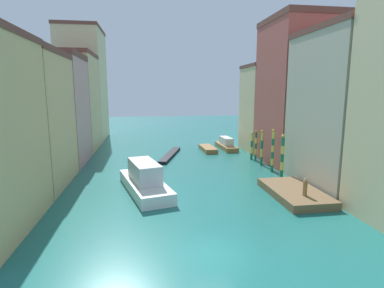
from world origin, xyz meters
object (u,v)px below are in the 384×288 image
Objects in this scene: vaporetto_white at (145,180)px; motorboat_0 at (208,149)px; motorboat_1 at (226,144)px; person_on_dock at (305,187)px; mooring_pole_2 at (262,147)px; mooring_pole_0 at (282,156)px; waterfront_dock at (294,193)px; mooring_pole_1 at (273,150)px; gondola_black at (170,155)px; mooring_pole_4 at (256,145)px; mooring_pole_3 at (252,145)px.

vaporetto_white is 1.79× the size of motorboat_0.
motorboat_1 reaches higher than motorboat_0.
person_on_dock reaches higher than motorboat_1.
mooring_pole_2 is at bearing -65.18° from motorboat_0.
mooring_pole_0 reaches higher than motorboat_1.
waterfront_dock is 8.97m from mooring_pole_1.
vaporetto_white reaches higher than gondola_black.
person_on_dock is at bearing -89.85° from motorboat_1.
motorboat_1 is at bearing 20.38° from motorboat_0.
mooring_pole_4 is at bearing -55.22° from motorboat_0.
motorboat_1 is (13.38, 20.11, -0.36)m from vaporetto_white.
person_on_dock is at bearing -100.76° from mooring_pole_0.
mooring_pole_3 is at bearing -80.15° from motorboat_1.
mooring_pole_4 is at bearing -77.98° from motorboat_1.
person_on_dock is 25.42m from motorboat_1.
mooring_pole_1 reaches higher than motorboat_1.
mooring_pole_0 reaches higher than vaporetto_white.
mooring_pole_0 reaches higher than mooring_pole_2.
motorboat_1 is at bearing 24.83° from gondola_black.
waterfront_dock is 15.12m from mooring_pole_4.
mooring_pole_0 is at bearing -50.00° from gondola_black.
mooring_pole_0 is 9.53m from mooring_pole_3.
mooring_pole_3 is (-0.07, 9.51, -0.52)m from mooring_pole_0.
mooring_pole_4 is at bearing 83.05° from waterfront_dock.
mooring_pole_0 is at bearing -90.97° from mooring_pole_1.
mooring_pole_1 is 3.32m from mooring_pole_2.
mooring_pole_0 is 9.05m from mooring_pole_4.
mooring_pole_4 reaches higher than motorboat_0.
mooring_pole_3 reaches higher than person_on_dock.
waterfront_dock is 1.05× the size of motorboat_1.
waterfront_dock is 2.03m from person_on_dock.
mooring_pole_2 is (1.47, 11.87, 2.01)m from waterfront_dock.
mooring_pole_4 is 0.39× the size of gondola_black.
mooring_pole_3 is 8.50m from motorboat_1.
motorboat_0 is (-3.41, 22.42, -0.02)m from waterfront_dock.
waterfront_dock is 15.53m from mooring_pole_3.
mooring_pole_0 is at bearing 79.24° from person_on_dock.
person_on_dock is 10.47m from mooring_pole_1.
gondola_black is (-11.54, 4.29, -1.94)m from mooring_pole_4.
mooring_pole_2 is at bearing -96.46° from mooring_pole_4.
mooring_pole_0 reaches higher than motorboat_0.
vaporetto_white is (-14.93, -4.99, -1.50)m from mooring_pole_1.
mooring_pole_2 reaches higher than waterfront_dock.
mooring_pole_0 is 15.13m from vaporetto_white.
mooring_pole_3 reaches higher than motorboat_1.
vaporetto_white is (-14.90, -8.30, -1.26)m from mooring_pole_2.
vaporetto_white is (-13.44, 5.30, -0.31)m from person_on_dock.
mooring_pole_3 is at bearing 131.78° from mooring_pole_4.
vaporetto_white reaches higher than person_on_dock.
mooring_pole_3 reaches higher than vaporetto_white.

